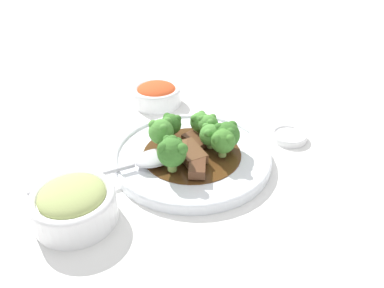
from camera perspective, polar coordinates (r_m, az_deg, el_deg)
ground_plane at (r=0.64m, az=-0.00°, el=-2.55°), size 4.00×4.00×0.00m
main_plate at (r=0.63m, az=-0.00°, el=-1.81°), size 0.27×0.27×0.02m
beef_strip_0 at (r=0.65m, az=0.20°, el=0.71°), size 0.05×0.05×0.01m
beef_strip_1 at (r=0.58m, az=0.81°, el=-3.35°), size 0.03×0.06×0.01m
beef_strip_2 at (r=0.61m, az=-0.22°, el=-1.31°), size 0.07×0.07×0.02m
beef_strip_3 at (r=0.62m, az=-3.01°, el=-0.77°), size 0.06×0.04×0.02m
broccoli_floret_0 at (r=0.65m, az=2.50°, el=3.00°), size 0.04×0.04×0.05m
broccoli_floret_1 at (r=0.60m, az=4.70°, el=0.28°), size 0.04×0.04×0.05m
broccoli_floret_2 at (r=0.66m, az=-3.23°, el=3.10°), size 0.04×0.04×0.04m
broccoli_floret_3 at (r=0.63m, az=-4.64°, el=2.08°), size 0.04×0.04×0.05m
broccoli_floret_4 at (r=0.57m, az=-3.10°, el=-1.22°), size 0.05×0.05×0.06m
broccoli_floret_5 at (r=0.63m, az=2.84°, el=1.44°), size 0.04×0.04×0.04m
broccoli_floret_6 at (r=0.63m, az=5.34°, el=1.49°), size 0.04×0.04×0.05m
broccoli_floret_7 at (r=0.67m, az=1.20°, el=3.43°), size 0.04×0.04×0.04m
broccoli_floret_8 at (r=0.59m, az=-3.16°, el=-0.44°), size 0.04×0.04×0.05m
serving_spoon at (r=0.60m, az=-7.25°, el=-2.58°), size 0.19×0.16×0.01m
side_bowl_kimchi at (r=0.81m, az=-5.40°, el=7.60°), size 0.10×0.10×0.05m
side_bowl_appetizer at (r=0.54m, az=-17.58°, el=-8.64°), size 0.12×0.12×0.06m
sauce_dish at (r=0.71m, az=14.58°, el=1.17°), size 0.06×0.06×0.01m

